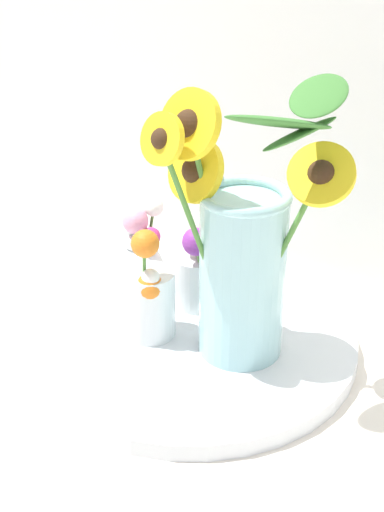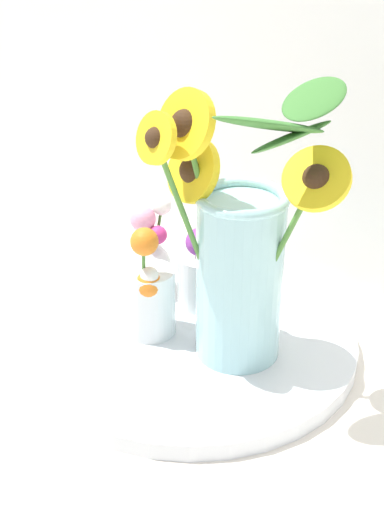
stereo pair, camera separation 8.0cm
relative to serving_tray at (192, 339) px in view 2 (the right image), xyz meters
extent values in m
plane|color=silver|center=(0.02, -0.05, -0.01)|extent=(6.00, 6.00, 0.00)
cylinder|color=silver|center=(0.00, 0.00, 0.00)|extent=(0.47, 0.47, 0.02)
cylinder|color=#9ED1D6|center=(0.08, 0.01, 0.12)|extent=(0.11, 0.11, 0.22)
torus|color=#9ED1D6|center=(0.08, 0.01, 0.24)|extent=(0.12, 0.12, 0.01)
cylinder|color=#4C8438|center=(0.13, 0.02, 0.18)|extent=(0.07, 0.05, 0.20)
cylinder|color=yellow|center=(0.16, 0.04, 0.28)|extent=(0.09, 0.07, 0.08)
sphere|color=#382314|center=(0.16, 0.04, 0.28)|extent=(0.03, 0.03, 0.03)
cylinder|color=#4C8438|center=(0.05, 0.00, 0.16)|extent=(0.05, 0.05, 0.21)
cylinder|color=yellow|center=(0.02, -0.02, 0.27)|extent=(0.10, 0.04, 0.09)
sphere|color=#382314|center=(0.02, -0.02, 0.27)|extent=(0.03, 0.03, 0.03)
cylinder|color=#4C8438|center=(0.05, -0.01, 0.19)|extent=(0.04, 0.06, 0.28)
cylinder|color=yellow|center=(0.03, -0.04, 0.33)|extent=(0.09, 0.04, 0.09)
sphere|color=#382314|center=(0.03, -0.04, 0.33)|extent=(0.04, 0.04, 0.04)
cylinder|color=#4C8438|center=(0.04, -0.05, 0.20)|extent=(0.05, 0.07, 0.24)
cylinder|color=yellow|center=(0.02, -0.08, 0.32)|extent=(0.07, 0.03, 0.07)
sphere|color=#382314|center=(0.02, -0.08, 0.32)|extent=(0.03, 0.03, 0.03)
cylinder|color=#4C8438|center=(0.02, 0.02, 0.17)|extent=(0.07, 0.02, 0.20)
cylinder|color=yellow|center=(-0.02, 0.01, 0.27)|extent=(0.08, 0.04, 0.08)
sphere|color=#382314|center=(-0.02, 0.01, 0.27)|extent=(0.03, 0.03, 0.03)
ellipsoid|color=#38702D|center=(0.16, 0.00, 0.34)|extent=(0.07, 0.11, 0.04)
ellipsoid|color=#38702D|center=(0.15, 0.04, 0.37)|extent=(0.11, 0.15, 0.03)
ellipsoid|color=#38702D|center=(0.15, -0.03, 0.36)|extent=(0.11, 0.13, 0.05)
cylinder|color=white|center=(-0.04, -0.04, 0.06)|extent=(0.07, 0.07, 0.10)
cylinder|color=#4C8438|center=(-0.04, -0.05, 0.06)|extent=(0.02, 0.02, 0.07)
sphere|color=orange|center=(-0.03, -0.06, 0.10)|extent=(0.04, 0.04, 0.04)
cylinder|color=#4C8438|center=(-0.04, -0.05, 0.11)|extent=(0.01, 0.01, 0.11)
sphere|color=orange|center=(-0.04, -0.05, 0.16)|extent=(0.04, 0.04, 0.04)
cylinder|color=#4C8438|center=(-0.04, -0.05, 0.08)|extent=(0.02, 0.02, 0.07)
sphere|color=white|center=(-0.03, -0.05, 0.11)|extent=(0.02, 0.02, 0.02)
sphere|color=white|center=(-0.13, 0.03, 0.05)|extent=(0.08, 0.08, 0.08)
cylinder|color=white|center=(-0.13, 0.03, 0.10)|extent=(0.04, 0.04, 0.02)
cylinder|color=#427533|center=(-0.14, 0.04, 0.09)|extent=(0.01, 0.02, 0.10)
sphere|color=pink|center=(-0.14, 0.03, 0.13)|extent=(0.04, 0.04, 0.04)
cylinder|color=#427533|center=(-0.12, 0.03, 0.08)|extent=(0.02, 0.02, 0.08)
sphere|color=#C6337A|center=(-0.11, 0.04, 0.12)|extent=(0.03, 0.03, 0.03)
cylinder|color=#427533|center=(-0.14, 0.03, 0.08)|extent=(0.02, 0.02, 0.07)
sphere|color=white|center=(-0.15, 0.04, 0.12)|extent=(0.03, 0.03, 0.03)
cylinder|color=#427533|center=(-0.13, 0.05, 0.10)|extent=(0.02, 0.02, 0.10)
sphere|color=white|center=(-0.12, 0.06, 0.15)|extent=(0.03, 0.03, 0.03)
cylinder|color=white|center=(-0.05, 0.07, 0.05)|extent=(0.08, 0.08, 0.08)
cylinder|color=#568E42|center=(-0.04, 0.07, 0.09)|extent=(0.01, 0.03, 0.09)
sphere|color=pink|center=(-0.04, 0.05, 0.13)|extent=(0.03, 0.03, 0.03)
cylinder|color=#568E42|center=(-0.03, 0.06, 0.08)|extent=(0.01, 0.03, 0.09)
sphere|color=purple|center=(-0.03, 0.04, 0.13)|extent=(0.04, 0.04, 0.04)
cylinder|color=#568E42|center=(-0.05, 0.07, 0.08)|extent=(0.02, 0.02, 0.08)
sphere|color=#C6337A|center=(-0.04, 0.07, 0.12)|extent=(0.04, 0.04, 0.04)
cylinder|color=#568E42|center=(-0.04, 0.08, 0.08)|extent=(0.02, 0.01, 0.09)
sphere|color=#C6337A|center=(-0.03, 0.09, 0.12)|extent=(0.04, 0.04, 0.04)
cylinder|color=#568E42|center=(-0.05, 0.07, 0.07)|extent=(0.01, 0.02, 0.09)
sphere|color=pink|center=(-0.05, 0.06, 0.12)|extent=(0.03, 0.03, 0.03)
camera|label=1|loc=(0.55, -0.65, 0.58)|focal=50.00mm
camera|label=2|loc=(0.61, -0.59, 0.58)|focal=50.00mm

